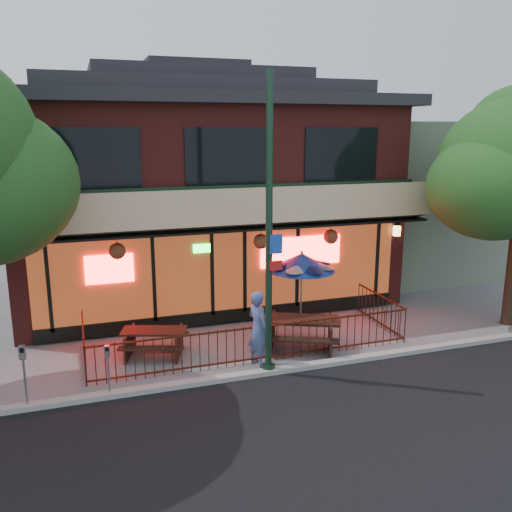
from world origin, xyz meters
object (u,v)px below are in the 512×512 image
(picnic_table_left, at_px, (154,339))
(patio_umbrella, at_px, (302,262))
(street_light, at_px, (269,245))
(parking_meter_near, at_px, (108,362))
(picnic_table_right, at_px, (301,329))
(parking_meter_far, at_px, (24,367))
(pedestrian, at_px, (258,328))

(picnic_table_left, distance_m, patio_umbrella, 4.82)
(street_light, height_order, parking_meter_near, street_light)
(street_light, distance_m, patio_umbrella, 3.66)
(picnic_table_left, xyz_separation_m, picnic_table_right, (3.79, -0.78, 0.10))
(street_light, distance_m, picnic_table_right, 3.10)
(picnic_table_right, bearing_deg, picnic_table_left, 168.35)
(patio_umbrella, relative_size, parking_meter_near, 1.89)
(street_light, bearing_deg, parking_meter_far, -179.18)
(picnic_table_right, bearing_deg, patio_umbrella, 67.28)
(picnic_table_left, relative_size, parking_meter_near, 1.62)
(street_light, bearing_deg, picnic_table_left, 142.68)
(picnic_table_right, bearing_deg, street_light, -140.00)
(patio_umbrella, bearing_deg, parking_meter_near, -153.42)
(street_light, bearing_deg, pedestrian, 100.49)
(pedestrian, bearing_deg, parking_meter_far, 77.45)
(street_light, height_order, picnic_table_left, street_light)
(picnic_table_left, height_order, pedestrian, pedestrian)
(picnic_table_right, relative_size, parking_meter_far, 1.72)
(pedestrian, relative_size, parking_meter_near, 1.58)
(patio_umbrella, height_order, pedestrian, patio_umbrella)
(picnic_table_right, height_order, parking_meter_near, parking_meter_near)
(street_light, relative_size, picnic_table_right, 2.85)
(picnic_table_right, height_order, parking_meter_far, parking_meter_far)
(street_light, bearing_deg, patio_umbrella, 54.14)
(pedestrian, xyz_separation_m, parking_meter_far, (-5.31, -0.58, 0.01))
(parking_meter_far, bearing_deg, pedestrian, 6.23)
(patio_umbrella, bearing_deg, pedestrian, -132.66)
(picnic_table_right, distance_m, parking_meter_far, 6.84)
(street_light, relative_size, parking_meter_near, 5.79)
(picnic_table_left, height_order, picnic_table_right, picnic_table_right)
(parking_meter_near, xyz_separation_m, parking_meter_far, (-1.68, -0.00, 0.15))
(parking_meter_near, bearing_deg, picnic_table_left, 57.30)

